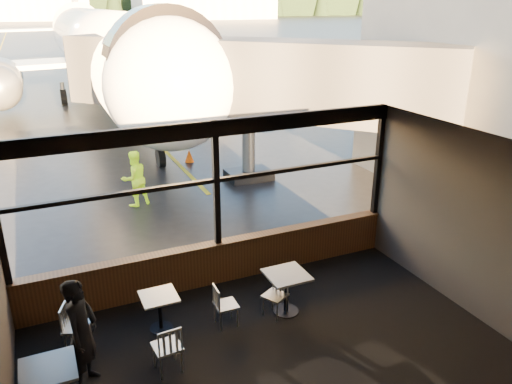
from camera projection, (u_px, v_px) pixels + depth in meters
ground_plane at (36, 29)px, 113.08m from camera, size 520.00×520.00×0.00m
carpet_floor at (283, 368)px, 8.14m from camera, size 8.00×6.00×0.01m
ceiling at (287, 164)px, 6.90m from camera, size 8.00×6.00×0.04m
wall_right at (481, 229)px, 9.06m from camera, size 0.04×6.00×3.50m
window_sill at (219, 263)px, 10.55m from camera, size 8.00×0.28×0.90m
window_header at (215, 128)px, 9.52m from camera, size 8.00×0.18×0.30m
mullion_centre at (216, 185)px, 9.92m from camera, size 0.12×0.12×2.60m
mullion_right at (378, 161)px, 11.44m from camera, size 0.12×0.12×2.60m
window_transom at (216, 180)px, 9.89m from camera, size 8.00×0.10×0.08m
jet_bridge at (264, 111)px, 15.94m from camera, size 8.82×10.77×4.70m
cafe_table_near at (286, 293)px, 9.50m from camera, size 0.76×0.76×0.83m
cafe_table_mid at (160, 312)px, 9.02m from camera, size 0.64×0.64×0.70m
chair_near_e at (275, 296)px, 9.40m from camera, size 0.62×0.62×0.83m
chair_near_w at (226, 305)px, 9.11m from camera, size 0.47×0.47×0.84m
chair_mid_s at (167, 347)px, 7.96m from camera, size 0.53×0.53×0.90m
chair_mid_w at (77, 327)px, 8.47m from camera, size 0.61×0.61×0.87m
passenger at (82, 334)px, 7.53m from camera, size 0.70×0.80×1.83m
ground_crew at (135, 179)px, 14.47m from camera, size 0.95×0.84×1.65m
cone_nose at (189, 156)px, 18.67m from camera, size 0.34×0.34×0.47m
terminal_annex at (489, 92)px, 15.60m from camera, size 5.00×7.00×6.00m
hangar_mid at (28, 5)px, 166.76m from camera, size 38.00×15.00×10.00m
hangar_right at (205, 2)px, 183.39m from camera, size 50.00×20.00×12.00m
treeline at (26, 2)px, 187.73m from camera, size 360.00×3.00×12.00m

